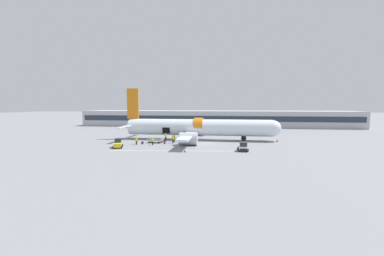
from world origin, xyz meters
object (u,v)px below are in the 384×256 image
(airplane, at_px, (197,128))
(suitcase_on_tarmac_upright, at_px, (142,143))
(ground_crew_supervisor, at_px, (166,137))
(baggage_cart_loading, at_px, (156,140))
(baggage_tug_mid, at_px, (118,144))
(suitcase_on_tarmac_spare, at_px, (165,142))
(ground_crew_loader_b, at_px, (153,141))
(ground_crew_driver, at_px, (136,140))
(ground_crew_helper, at_px, (173,139))
(baggage_tug_lead, at_px, (243,147))
(ground_crew_loader_a, at_px, (174,138))

(airplane, distance_m, suitcase_on_tarmac_upright, 13.14)
(ground_crew_supervisor, xyz_separation_m, suitcase_on_tarmac_upright, (-3.61, -5.17, -0.68))
(airplane, relative_size, baggage_cart_loading, 9.23)
(baggage_tug_mid, xyz_separation_m, suitcase_on_tarmac_spare, (7.64, 5.35, -0.37))
(ground_crew_loader_b, bearing_deg, suitcase_on_tarmac_upright, 162.85)
(ground_crew_driver, distance_m, ground_crew_helper, 7.50)
(baggage_tug_lead, bearing_deg, airplane, 128.07)
(suitcase_on_tarmac_upright, bearing_deg, baggage_cart_loading, 45.65)
(ground_crew_helper, bearing_deg, airplane, 53.26)
(airplane, distance_m, ground_crew_helper, 7.43)
(ground_crew_loader_b, relative_size, suitcase_on_tarmac_upright, 2.69)
(ground_crew_loader_a, height_order, ground_crew_loader_b, ground_crew_loader_a)
(baggage_tug_lead, distance_m, suitcase_on_tarmac_upright, 20.46)
(baggage_tug_lead, bearing_deg, ground_crew_loader_a, 148.85)
(airplane, height_order, ground_crew_driver, airplane)
(baggage_cart_loading, xyz_separation_m, ground_crew_supervisor, (1.42, 2.93, 0.43))
(ground_crew_loader_b, xyz_separation_m, suitcase_on_tarmac_upright, (-2.42, 0.75, -0.60))
(baggage_tug_mid, height_order, ground_crew_supervisor, ground_crew_supervisor)
(baggage_tug_lead, height_order, ground_crew_loader_b, baggage_tug_lead)
(ground_crew_loader_a, xyz_separation_m, suitcase_on_tarmac_upright, (-5.80, -3.99, -0.60))
(ground_crew_supervisor, relative_size, suitcase_on_tarmac_upright, 2.96)
(ground_crew_loader_b, xyz_separation_m, suitcase_on_tarmac_spare, (2.03, 1.64, -0.49))
(baggage_cart_loading, distance_m, suitcase_on_tarmac_spare, 2.64)
(baggage_tug_lead, distance_m, suitcase_on_tarmac_spare, 16.41)
(ground_crew_supervisor, bearing_deg, baggage_cart_loading, -115.85)
(ground_crew_helper, bearing_deg, suitcase_on_tarmac_upright, -161.02)
(ground_crew_driver, bearing_deg, ground_crew_loader_b, -0.69)
(baggage_tug_lead, bearing_deg, baggage_cart_loading, 159.07)
(suitcase_on_tarmac_upright, distance_m, suitcase_on_tarmac_spare, 4.55)
(baggage_tug_mid, relative_size, baggage_cart_loading, 0.82)
(ground_crew_loader_a, relative_size, ground_crew_supervisor, 0.91)
(suitcase_on_tarmac_spare, bearing_deg, suitcase_on_tarmac_upright, -168.69)
(ground_crew_loader_b, height_order, suitcase_on_tarmac_upright, ground_crew_loader_b)
(baggage_cart_loading, relative_size, suitcase_on_tarmac_upright, 6.72)
(ground_crew_driver, height_order, ground_crew_supervisor, ground_crew_driver)
(suitcase_on_tarmac_upright, bearing_deg, baggage_tug_mid, -125.47)
(airplane, distance_m, baggage_tug_lead, 15.84)
(baggage_cart_loading, relative_size, ground_crew_driver, 2.23)
(baggage_tug_lead, xyz_separation_m, ground_crew_driver, (-20.94, 3.84, 0.26))
(airplane, height_order, ground_crew_loader_a, airplane)
(baggage_tug_mid, xyz_separation_m, baggage_cart_loading, (5.37, 6.70, -0.23))
(ground_crew_loader_b, xyz_separation_m, ground_crew_helper, (3.54, 2.80, 0.05))
(baggage_tug_lead, relative_size, ground_crew_helper, 1.66)
(ground_crew_loader_a, xyz_separation_m, suitcase_on_tarmac_spare, (-1.35, -3.10, -0.50))
(baggage_tug_mid, relative_size, suitcase_on_tarmac_upright, 5.53)
(ground_crew_loader_a, relative_size, ground_crew_driver, 0.90)
(baggage_cart_loading, xyz_separation_m, ground_crew_driver, (-3.19, -2.94, 0.45))
(ground_crew_loader_a, bearing_deg, baggage_tug_lead, -31.15)
(baggage_tug_lead, height_order, ground_crew_loader_a, baggage_tug_lead)
(ground_crew_driver, relative_size, suitcase_on_tarmac_spare, 2.24)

